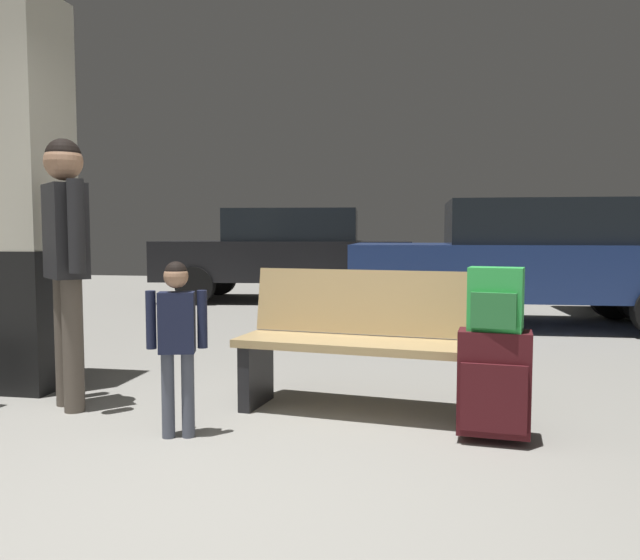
# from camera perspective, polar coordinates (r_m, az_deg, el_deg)

# --- Properties ---
(ground_plane) EXTENTS (18.00, 18.00, 0.10)m
(ground_plane) POSITION_cam_1_polar(r_m,az_deg,el_deg) (6.49, 2.14, -6.14)
(ground_plane) COLOR gray
(structural_pillar) EXTENTS (0.57, 0.57, 2.79)m
(structural_pillar) POSITION_cam_1_polar(r_m,az_deg,el_deg) (5.02, -25.43, 6.82)
(structural_pillar) COLOR black
(structural_pillar) RESTS_ON ground_plane
(bench) EXTENTS (1.66, 0.74, 0.89)m
(bench) POSITION_cam_1_polar(r_m,az_deg,el_deg) (3.96, 4.24, -5.66)
(bench) COLOR tan
(bench) RESTS_ON ground_plane
(suitcase) EXTENTS (0.40, 0.26, 0.60)m
(suitcase) POSITION_cam_1_polar(r_m,az_deg,el_deg) (3.55, 15.48, -9.00)
(suitcase) COLOR #471419
(suitcase) RESTS_ON ground_plane
(backpack_bright) EXTENTS (0.31, 0.24, 0.34)m
(backpack_bright) POSITION_cam_1_polar(r_m,az_deg,el_deg) (3.47, 15.62, -1.75)
(backpack_bright) COLOR green
(backpack_bright) RESTS_ON suitcase
(child) EXTENTS (0.32, 0.19, 0.97)m
(child) POSITION_cam_1_polar(r_m,az_deg,el_deg) (3.53, -12.86, -4.42)
(child) COLOR #4C5160
(child) RESTS_ON ground_plane
(adult) EXTENTS (0.45, 0.43, 1.71)m
(adult) POSITION_cam_1_polar(r_m,az_deg,el_deg) (4.29, -22.03, 3.08)
(adult) COLOR brown
(adult) RESTS_ON ground_plane
(parked_car_far) EXTENTS (4.25, 2.12, 1.51)m
(parked_car_far) POSITION_cam_1_polar(r_m,az_deg,el_deg) (10.49, -3.03, 2.55)
(parked_car_far) COLOR black
(parked_car_far) RESTS_ON ground_plane
(parked_car_near) EXTENTS (4.16, 1.92, 1.51)m
(parked_car_near) POSITION_cam_1_polar(r_m,az_deg,el_deg) (8.00, 18.19, 1.79)
(parked_car_near) COLOR navy
(parked_car_near) RESTS_ON ground_plane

